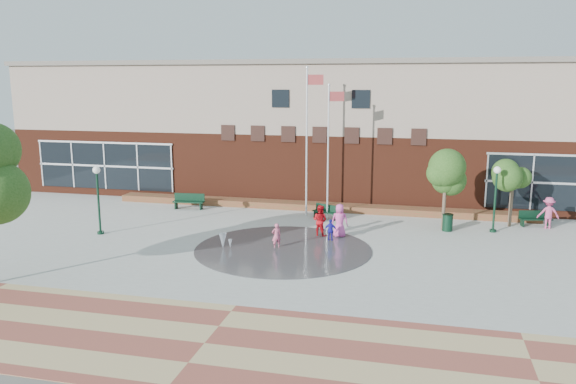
% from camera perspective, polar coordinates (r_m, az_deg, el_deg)
% --- Properties ---
extents(ground, '(120.00, 120.00, 0.00)m').
position_cam_1_polar(ground, '(24.02, -2.23, -7.91)').
color(ground, '#666056').
rests_on(ground, ground).
extents(plaza_concrete, '(46.00, 18.00, 0.01)m').
position_cam_1_polar(plaza_concrete, '(27.71, 0.00, -5.27)').
color(plaza_concrete, '#A8A8A0').
rests_on(plaza_concrete, ground).
extents(paver_band, '(46.00, 6.00, 0.01)m').
position_cam_1_polar(paver_band, '(17.89, -8.48, -14.99)').
color(paver_band, '#984A3A').
rests_on(paver_band, ground).
extents(splash_pad, '(8.40, 8.40, 0.01)m').
position_cam_1_polar(splash_pad, '(26.78, -0.50, -5.86)').
color(splash_pad, '#383A3D').
rests_on(splash_pad, ground).
extents(library_building, '(44.40, 10.40, 9.20)m').
position_cam_1_polar(library_building, '(39.93, 4.52, 6.55)').
color(library_building, '#572415').
rests_on(library_building, ground).
extents(flower_bed, '(26.00, 1.20, 0.40)m').
position_cam_1_polar(flower_bed, '(34.91, 2.89, -1.83)').
color(flower_bed, '#A62327').
rests_on(flower_bed, ground).
extents(flagpole_left, '(0.99, 0.35, 8.70)m').
position_cam_1_polar(flagpole_left, '(32.68, 2.00, 5.90)').
color(flagpole_left, white).
rests_on(flagpole_left, ground).
extents(flagpole_right, '(0.90, 0.41, 7.74)m').
position_cam_1_polar(flagpole_right, '(31.90, 4.18, 4.80)').
color(flagpole_right, white).
rests_on(flagpole_right, ground).
extents(lamp_left, '(0.38, 0.38, 3.59)m').
position_cam_1_polar(lamp_left, '(30.50, -18.75, -0.04)').
color(lamp_left, black).
rests_on(lamp_left, ground).
extents(lamp_right, '(0.37, 0.37, 3.53)m').
position_cam_1_polar(lamp_right, '(31.20, 20.34, 0.03)').
color(lamp_right, black).
rests_on(lamp_right, ground).
extents(bench_left, '(1.98, 0.72, 0.97)m').
position_cam_1_polar(bench_left, '(35.51, -10.06, -1.24)').
color(bench_left, black).
rests_on(bench_left, ground).
extents(bench_mid, '(1.68, 1.10, 0.82)m').
position_cam_1_polar(bench_mid, '(32.63, 3.87, -2.28)').
color(bench_mid, black).
rests_on(bench_mid, ground).
extents(bench_right, '(1.79, 0.85, 0.87)m').
position_cam_1_polar(bench_right, '(33.72, 23.83, -2.77)').
color(bench_right, black).
rests_on(bench_right, ground).
extents(trash_can, '(0.58, 0.58, 0.95)m').
position_cam_1_polar(trash_can, '(31.04, 15.90, -2.99)').
color(trash_can, black).
rests_on(trash_can, ground).
extents(tree_mid, '(2.56, 2.56, 4.31)m').
position_cam_1_polar(tree_mid, '(30.66, 15.73, 1.92)').
color(tree_mid, '#4D3B2D').
rests_on(tree_mid, ground).
extents(tree_small_right, '(2.16, 2.16, 3.69)m').
position_cam_1_polar(tree_small_right, '(32.70, 21.88, 1.29)').
color(tree_small_right, '#4D3B2D').
rests_on(tree_small_right, ground).
extents(water_jet_a, '(0.38, 0.38, 0.74)m').
position_cam_1_polar(water_jet_a, '(27.06, -6.62, -5.76)').
color(water_jet_a, white).
rests_on(water_jet_a, ground).
extents(water_jet_b, '(0.19, 0.19, 0.43)m').
position_cam_1_polar(water_jet_b, '(27.05, -5.88, -5.75)').
color(water_jet_b, white).
rests_on(water_jet_b, ground).
extents(child_splash, '(0.53, 0.48, 1.21)m').
position_cam_1_polar(child_splash, '(26.87, -1.19, -4.47)').
color(child_splash, '#D65C7C').
rests_on(child_splash, ground).
extents(adult_red, '(0.95, 0.83, 1.63)m').
position_cam_1_polar(adult_red, '(28.94, 3.27, -2.91)').
color(adult_red, red).
rests_on(adult_red, ground).
extents(adult_pink, '(0.88, 0.61, 1.73)m').
position_cam_1_polar(adult_pink, '(28.79, 5.27, -2.91)').
color(adult_pink, '#E14DA5').
rests_on(adult_pink, ground).
extents(child_blue, '(0.66, 0.30, 1.11)m').
position_cam_1_polar(child_blue, '(28.09, 4.36, -3.91)').
color(child_blue, '#221BAE').
rests_on(child_blue, ground).
extents(person_bench, '(1.17, 0.72, 1.74)m').
position_cam_1_polar(person_bench, '(33.37, 24.93, -1.95)').
color(person_bench, '#C7497B').
rests_on(person_bench, ground).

